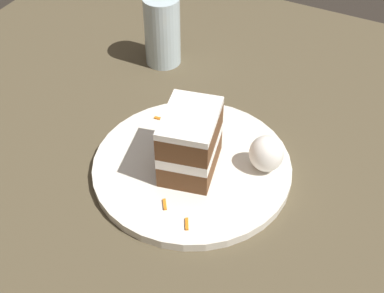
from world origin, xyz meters
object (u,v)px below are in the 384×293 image
Objects in this scene: orange_garnish at (184,116)px; drinking_glass at (163,35)px; plate at (192,167)px; cream_dollop at (266,154)px; cake_slice at (190,142)px.

drinking_glass is at bearing 129.62° from orange_garnish.
plate is at bearing -56.36° from orange_garnish.
cream_dollop reaches higher than plate.
drinking_glass reaches higher than plate.
cake_slice is 1.91× the size of orange_garnish.
cake_slice is (0.00, -0.01, 0.05)m from plate.
orange_garnish is at bearing -50.38° from drinking_glass.
plate is 0.28m from drinking_glass.
cake_slice reaches higher than cream_dollop.
cake_slice is 0.28m from drinking_glass.
cake_slice is at bearing -154.50° from cream_dollop.
drinking_glass is (-0.17, 0.22, 0.05)m from plate.
plate is 5.12× the size of cream_dollop.
drinking_glass is at bearing 114.17° from cake_slice.
plate is 2.27× the size of drinking_glass.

